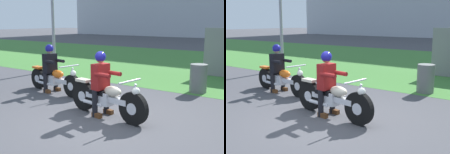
# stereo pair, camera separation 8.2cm
# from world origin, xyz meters

# --- Properties ---
(ground) EXTENTS (120.00, 120.00, 0.00)m
(ground) POSITION_xyz_m (0.00, 0.00, 0.00)
(ground) COLOR #424247
(grass_verge) EXTENTS (60.00, 12.00, 0.01)m
(grass_verge) POSITION_xyz_m (0.00, 9.27, 0.00)
(grass_verge) COLOR #3D7533
(grass_verge) RESTS_ON ground
(motorcycle_lead) EXTENTS (2.15, 0.66, 0.90)m
(motorcycle_lead) POSITION_xyz_m (-0.11, 0.37, 0.41)
(motorcycle_lead) COLOR black
(motorcycle_lead) RESTS_ON ground
(rider_lead) EXTENTS (0.59, 0.51, 1.42)m
(rider_lead) POSITION_xyz_m (-0.28, 0.40, 0.83)
(rider_lead) COLOR black
(rider_lead) RESTS_ON ground
(motorcycle_follow) EXTENTS (2.24, 0.66, 0.87)m
(motorcycle_follow) POSITION_xyz_m (-2.65, 1.25, 0.39)
(motorcycle_follow) COLOR black
(motorcycle_follow) RESTS_ON ground
(rider_follow) EXTENTS (0.59, 0.51, 1.39)m
(rider_follow) POSITION_xyz_m (-2.82, 1.27, 0.81)
(rider_follow) COLOR black
(rider_follow) RESTS_ON ground
(trash_can) EXTENTS (0.49, 0.49, 0.83)m
(trash_can) POSITION_xyz_m (0.73, 3.71, 0.41)
(trash_can) COLOR #595E5B
(trash_can) RESTS_ON ground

